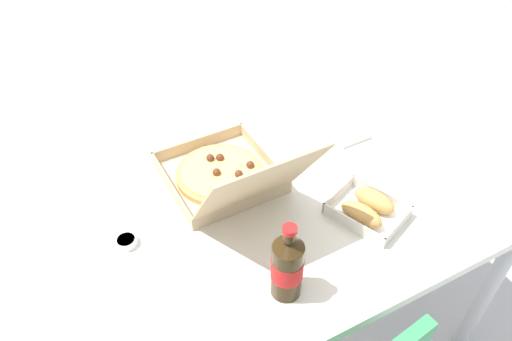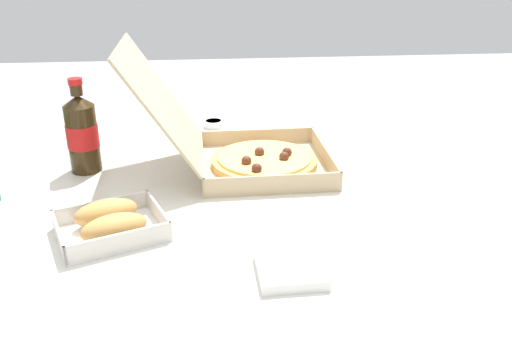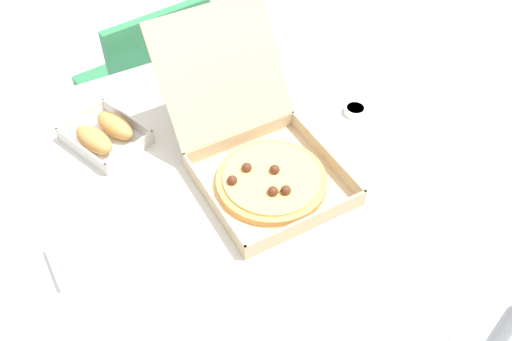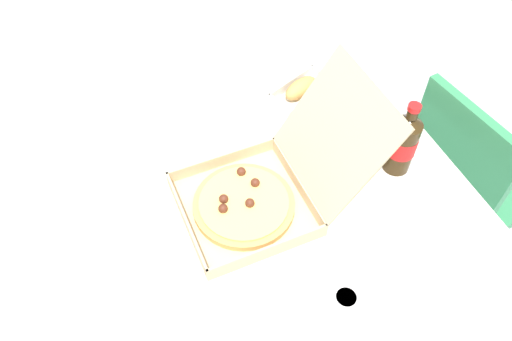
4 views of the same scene
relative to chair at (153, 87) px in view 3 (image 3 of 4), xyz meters
The scene contains 9 objects.
ground_plane 0.91m from the chair, 95.98° to the right, with size 10.00×10.00×0.00m, color #B2B2B7.
dining_table 0.80m from the chair, 95.98° to the right, with size 1.40×1.06×0.75m.
chair is the anchor object (origin of this frame).
pizza_box_open 0.83m from the chair, 88.64° to the right, with size 0.31×0.48×0.30m.
bread_side_box 0.64m from the chair, 118.74° to the right, with size 0.21×0.23×0.06m.
cola_bottle 0.54m from the chair, 83.37° to the right, with size 0.07×0.07×0.22m.
paper_menu 1.06m from the chair, 64.64° to the right, with size 0.21×0.15×0.00m, color white.
napkin_pile 0.96m from the chair, 117.97° to the right, with size 0.11×0.11×0.02m, color white.
dipping_sauce_cup 0.82m from the chair, 64.33° to the right, with size 0.06×0.06×0.02m.
Camera 3 is at (-0.34, -0.78, 1.72)m, focal length 39.19 mm.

